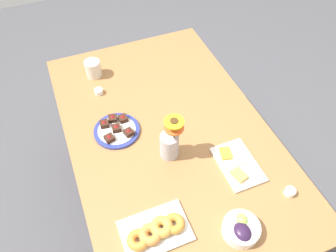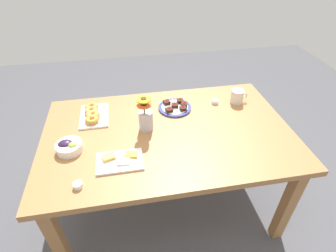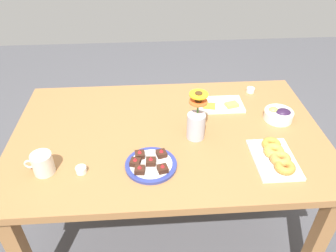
{
  "view_description": "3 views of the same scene",
  "coord_description": "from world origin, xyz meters",
  "px_view_note": "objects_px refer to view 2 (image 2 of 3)",
  "views": [
    {
      "loc": [
        -0.99,
        0.39,
        2.05
      ],
      "look_at": [
        0.0,
        0.0,
        0.78
      ],
      "focal_mm": 35.0,
      "sensor_mm": 36.0,
      "label": 1
    },
    {
      "loc": [
        -0.24,
        -1.3,
        1.81
      ],
      "look_at": [
        0.0,
        0.0,
        0.78
      ],
      "focal_mm": 28.0,
      "sensor_mm": 36.0,
      "label": 2
    },
    {
      "loc": [
        0.09,
        1.33,
        1.78
      ],
      "look_at": [
        0.0,
        0.0,
        0.78
      ],
      "focal_mm": 35.0,
      "sensor_mm": 36.0,
      "label": 3
    }
  ],
  "objects_px": {
    "jam_cup_honey": "(78,185)",
    "flower_vase": "(146,118)",
    "jam_cup_berry": "(215,101)",
    "dining_table": "(168,141)",
    "croissant_platter": "(93,114)",
    "grape_bowl": "(69,147)",
    "dessert_plate": "(175,107)",
    "coffee_mug": "(237,96)",
    "cheese_platter": "(120,161)"
  },
  "relations": [
    {
      "from": "jam_cup_berry",
      "to": "dining_table",
      "type": "bearing_deg",
      "value": -146.99
    },
    {
      "from": "grape_bowl",
      "to": "jam_cup_honey",
      "type": "distance_m",
      "value": 0.3
    },
    {
      "from": "cheese_platter",
      "to": "dessert_plate",
      "type": "distance_m",
      "value": 0.63
    },
    {
      "from": "grape_bowl",
      "to": "dessert_plate",
      "type": "bearing_deg",
      "value": 24.6
    },
    {
      "from": "dining_table",
      "to": "grape_bowl",
      "type": "distance_m",
      "value": 0.62
    },
    {
      "from": "croissant_platter",
      "to": "jam_cup_berry",
      "type": "height_order",
      "value": "croissant_platter"
    },
    {
      "from": "dining_table",
      "to": "cheese_platter",
      "type": "relative_size",
      "value": 6.15
    },
    {
      "from": "flower_vase",
      "to": "jam_cup_berry",
      "type": "bearing_deg",
      "value": 21.94
    },
    {
      "from": "coffee_mug",
      "to": "dessert_plate",
      "type": "height_order",
      "value": "coffee_mug"
    },
    {
      "from": "coffee_mug",
      "to": "croissant_platter",
      "type": "relative_size",
      "value": 0.45
    },
    {
      "from": "coffee_mug",
      "to": "jam_cup_berry",
      "type": "relative_size",
      "value": 2.64
    },
    {
      "from": "jam_cup_honey",
      "to": "flower_vase",
      "type": "bearing_deg",
      "value": 46.14
    },
    {
      "from": "cheese_platter",
      "to": "flower_vase",
      "type": "xyz_separation_m",
      "value": [
        0.18,
        0.27,
        0.08
      ]
    },
    {
      "from": "croissant_platter",
      "to": "jam_cup_honey",
      "type": "bearing_deg",
      "value": -94.63
    },
    {
      "from": "dining_table",
      "to": "jam_cup_berry",
      "type": "distance_m",
      "value": 0.49
    },
    {
      "from": "jam_cup_honey",
      "to": "flower_vase",
      "type": "relative_size",
      "value": 0.19
    },
    {
      "from": "coffee_mug",
      "to": "flower_vase",
      "type": "xyz_separation_m",
      "value": [
        -0.7,
        -0.2,
        0.04
      ]
    },
    {
      "from": "jam_cup_berry",
      "to": "grape_bowl",
      "type": "bearing_deg",
      "value": -161.46
    },
    {
      "from": "coffee_mug",
      "to": "grape_bowl",
      "type": "xyz_separation_m",
      "value": [
        -1.17,
        -0.33,
        -0.02
      ]
    },
    {
      "from": "cheese_platter",
      "to": "jam_cup_honey",
      "type": "xyz_separation_m",
      "value": [
        -0.22,
        -0.14,
        0.01
      ]
    },
    {
      "from": "grape_bowl",
      "to": "cheese_platter",
      "type": "bearing_deg",
      "value": -27.31
    },
    {
      "from": "grape_bowl",
      "to": "flower_vase",
      "type": "xyz_separation_m",
      "value": [
        0.47,
        0.12,
        0.06
      ]
    },
    {
      "from": "jam_cup_honey",
      "to": "grape_bowl",
      "type": "bearing_deg",
      "value": 104.1
    },
    {
      "from": "dining_table",
      "to": "jam_cup_honey",
      "type": "distance_m",
      "value": 0.66
    },
    {
      "from": "grape_bowl",
      "to": "flower_vase",
      "type": "relative_size",
      "value": 0.62
    },
    {
      "from": "coffee_mug",
      "to": "jam_cup_berry",
      "type": "bearing_deg",
      "value": 175.29
    },
    {
      "from": "cheese_platter",
      "to": "coffee_mug",
      "type": "bearing_deg",
      "value": 28.25
    },
    {
      "from": "jam_cup_berry",
      "to": "flower_vase",
      "type": "distance_m",
      "value": 0.59
    },
    {
      "from": "jam_cup_honey",
      "to": "jam_cup_berry",
      "type": "relative_size",
      "value": 1.0
    },
    {
      "from": "dining_table",
      "to": "grape_bowl",
      "type": "height_order",
      "value": "grape_bowl"
    },
    {
      "from": "coffee_mug",
      "to": "jam_cup_honey",
      "type": "distance_m",
      "value": 1.26
    },
    {
      "from": "grape_bowl",
      "to": "flower_vase",
      "type": "bearing_deg",
      "value": 14.45
    },
    {
      "from": "croissant_platter",
      "to": "flower_vase",
      "type": "bearing_deg",
      "value": -30.15
    },
    {
      "from": "grape_bowl",
      "to": "jam_cup_berry",
      "type": "xyz_separation_m",
      "value": [
        1.01,
        0.34,
        -0.01
      ]
    },
    {
      "from": "coffee_mug",
      "to": "jam_cup_berry",
      "type": "xyz_separation_m",
      "value": [
        -0.16,
        0.01,
        -0.04
      ]
    },
    {
      "from": "croissant_platter",
      "to": "jam_cup_honey",
      "type": "xyz_separation_m",
      "value": [
        -0.05,
        -0.61,
        -0.01
      ]
    },
    {
      "from": "dining_table",
      "to": "flower_vase",
      "type": "height_order",
      "value": "flower_vase"
    },
    {
      "from": "flower_vase",
      "to": "jam_cup_honey",
      "type": "bearing_deg",
      "value": -133.86
    },
    {
      "from": "grape_bowl",
      "to": "croissant_platter",
      "type": "height_order",
      "value": "grape_bowl"
    },
    {
      "from": "coffee_mug",
      "to": "grape_bowl",
      "type": "relative_size",
      "value": 0.83
    },
    {
      "from": "dessert_plate",
      "to": "flower_vase",
      "type": "bearing_deg",
      "value": -139.24
    },
    {
      "from": "jam_cup_honey",
      "to": "dining_table",
      "type": "bearing_deg",
      "value": 34.62
    },
    {
      "from": "croissant_platter",
      "to": "jam_cup_honey",
      "type": "relative_size",
      "value": 5.84
    },
    {
      "from": "dining_table",
      "to": "croissant_platter",
      "type": "xyz_separation_m",
      "value": [
        -0.48,
        0.25,
        0.11
      ]
    },
    {
      "from": "cheese_platter",
      "to": "croissant_platter",
      "type": "xyz_separation_m",
      "value": [
        -0.17,
        0.47,
        0.01
      ]
    },
    {
      "from": "coffee_mug",
      "to": "croissant_platter",
      "type": "distance_m",
      "value": 1.05
    },
    {
      "from": "dessert_plate",
      "to": "jam_cup_honey",
      "type": "bearing_deg",
      "value": -135.74
    },
    {
      "from": "croissant_platter",
      "to": "flower_vase",
      "type": "relative_size",
      "value": 1.13
    },
    {
      "from": "dining_table",
      "to": "croissant_platter",
      "type": "relative_size",
      "value": 5.7
    },
    {
      "from": "cheese_platter",
      "to": "croissant_platter",
      "type": "distance_m",
      "value": 0.5
    }
  ]
}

